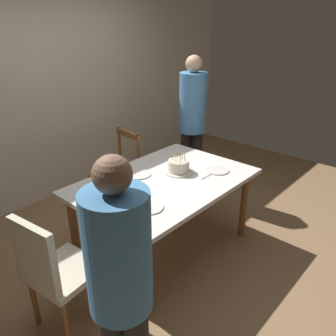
{
  "coord_description": "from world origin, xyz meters",
  "views": [
    {
      "loc": [
        -2.03,
        -1.86,
        2.1
      ],
      "look_at": [
        0.05,
        0.0,
        0.85
      ],
      "focal_mm": 36.29,
      "sensor_mm": 36.0,
      "label": 1
    }
  ],
  "objects_px": {
    "dining_table": "(164,188)",
    "plate_near_guest": "(217,170)",
    "chair_upholstered": "(53,269)",
    "person_celebrant": "(120,284)",
    "chair_spindle_back": "(118,176)",
    "person_guest": "(192,119)",
    "plate_near_celebrant": "(149,207)",
    "plate_far_side": "(139,174)",
    "birthday_cake": "(179,167)"
  },
  "relations": [
    {
      "from": "chair_upholstered",
      "to": "dining_table",
      "type": "bearing_deg",
      "value": 2.87
    },
    {
      "from": "birthday_cake",
      "to": "person_celebrant",
      "type": "xyz_separation_m",
      "value": [
        -1.44,
        -0.84,
        0.09
      ]
    },
    {
      "from": "birthday_cake",
      "to": "person_guest",
      "type": "relative_size",
      "value": 0.16
    },
    {
      "from": "birthday_cake",
      "to": "chair_spindle_back",
      "type": "relative_size",
      "value": 0.29
    },
    {
      "from": "person_celebrant",
      "to": "person_guest",
      "type": "relative_size",
      "value": 0.92
    },
    {
      "from": "birthday_cake",
      "to": "plate_near_celebrant",
      "type": "xyz_separation_m",
      "value": [
        -0.66,
        -0.26,
        -0.05
      ]
    },
    {
      "from": "plate_near_celebrant",
      "to": "person_guest",
      "type": "height_order",
      "value": "person_guest"
    },
    {
      "from": "chair_upholstered",
      "to": "person_guest",
      "type": "xyz_separation_m",
      "value": [
        2.3,
        0.61,
        0.45
      ]
    },
    {
      "from": "plate_near_guest",
      "to": "chair_upholstered",
      "type": "relative_size",
      "value": 0.23
    },
    {
      "from": "dining_table",
      "to": "birthday_cake",
      "type": "xyz_separation_m",
      "value": [
        0.22,
        0.01,
        0.14
      ]
    },
    {
      "from": "chair_upholstered",
      "to": "person_celebrant",
      "type": "height_order",
      "value": "person_celebrant"
    },
    {
      "from": "plate_near_celebrant",
      "to": "person_guest",
      "type": "distance_m",
      "value": 1.76
    },
    {
      "from": "birthday_cake",
      "to": "chair_spindle_back",
      "type": "xyz_separation_m",
      "value": [
        -0.05,
        0.85,
        -0.35
      ]
    },
    {
      "from": "plate_near_celebrant",
      "to": "plate_near_guest",
      "type": "relative_size",
      "value": 1.0
    },
    {
      "from": "birthday_cake",
      "to": "person_guest",
      "type": "xyz_separation_m",
      "value": [
        0.89,
        0.54,
        0.17
      ]
    },
    {
      "from": "dining_table",
      "to": "plate_near_guest",
      "type": "bearing_deg",
      "value": -26.94
    },
    {
      "from": "plate_near_guest",
      "to": "person_celebrant",
      "type": "xyz_separation_m",
      "value": [
        -1.71,
        -0.58,
        0.14
      ]
    },
    {
      "from": "dining_table",
      "to": "person_guest",
      "type": "bearing_deg",
      "value": 26.5
    },
    {
      "from": "birthday_cake",
      "to": "person_guest",
      "type": "distance_m",
      "value": 1.05
    },
    {
      "from": "plate_near_celebrant",
      "to": "plate_near_guest",
      "type": "distance_m",
      "value": 0.93
    },
    {
      "from": "chair_spindle_back",
      "to": "person_guest",
      "type": "height_order",
      "value": "person_guest"
    },
    {
      "from": "plate_far_side",
      "to": "chair_upholstered",
      "type": "height_order",
      "value": "chair_upholstered"
    },
    {
      "from": "person_celebrant",
      "to": "plate_far_side",
      "type": "bearing_deg",
      "value": 43.01
    },
    {
      "from": "plate_far_side",
      "to": "chair_upholstered",
      "type": "relative_size",
      "value": 0.23
    },
    {
      "from": "chair_spindle_back",
      "to": "chair_upholstered",
      "type": "height_order",
      "value": "same"
    },
    {
      "from": "plate_near_celebrant",
      "to": "plate_far_side",
      "type": "distance_m",
      "value": 0.61
    },
    {
      "from": "chair_upholstered",
      "to": "person_celebrant",
      "type": "xyz_separation_m",
      "value": [
        -0.03,
        -0.76,
        0.37
      ]
    },
    {
      "from": "dining_table",
      "to": "person_guest",
      "type": "distance_m",
      "value": 1.27
    },
    {
      "from": "dining_table",
      "to": "chair_upholstered",
      "type": "distance_m",
      "value": 1.2
    },
    {
      "from": "plate_near_guest",
      "to": "person_guest",
      "type": "height_order",
      "value": "person_guest"
    },
    {
      "from": "birthday_cake",
      "to": "person_celebrant",
      "type": "distance_m",
      "value": 1.67
    },
    {
      "from": "birthday_cake",
      "to": "chair_upholstered",
      "type": "relative_size",
      "value": 0.29
    },
    {
      "from": "dining_table",
      "to": "chair_upholstered",
      "type": "bearing_deg",
      "value": -177.13
    },
    {
      "from": "plate_near_celebrant",
      "to": "plate_far_side",
      "type": "relative_size",
      "value": 1.0
    },
    {
      "from": "person_celebrant",
      "to": "plate_near_celebrant",
      "type": "bearing_deg",
      "value": 36.42
    },
    {
      "from": "chair_spindle_back",
      "to": "person_guest",
      "type": "bearing_deg",
      "value": -18.34
    },
    {
      "from": "person_guest",
      "to": "birthday_cake",
      "type": "bearing_deg",
      "value": -148.85
    },
    {
      "from": "plate_far_side",
      "to": "plate_near_guest",
      "type": "xyz_separation_m",
      "value": [
        0.56,
        -0.49,
        0.0
      ]
    },
    {
      "from": "plate_near_celebrant",
      "to": "plate_far_side",
      "type": "height_order",
      "value": "same"
    },
    {
      "from": "plate_far_side",
      "to": "chair_spindle_back",
      "type": "height_order",
      "value": "chair_spindle_back"
    },
    {
      "from": "person_guest",
      "to": "chair_spindle_back",
      "type": "bearing_deg",
      "value": 161.66
    },
    {
      "from": "plate_near_celebrant",
      "to": "plate_near_guest",
      "type": "bearing_deg",
      "value": 0.0
    },
    {
      "from": "plate_near_guest",
      "to": "person_celebrant",
      "type": "bearing_deg",
      "value": -161.31
    },
    {
      "from": "plate_near_guest",
      "to": "chair_upholstered",
      "type": "xyz_separation_m",
      "value": [
        -1.68,
        0.19,
        -0.23
      ]
    },
    {
      "from": "plate_near_celebrant",
      "to": "chair_spindle_back",
      "type": "relative_size",
      "value": 0.23
    },
    {
      "from": "plate_far_side",
      "to": "person_guest",
      "type": "height_order",
      "value": "person_guest"
    },
    {
      "from": "dining_table",
      "to": "plate_far_side",
      "type": "bearing_deg",
      "value": 108.16
    },
    {
      "from": "plate_near_guest",
      "to": "plate_near_celebrant",
      "type": "bearing_deg",
      "value": 180.0
    },
    {
      "from": "chair_upholstered",
      "to": "person_guest",
      "type": "height_order",
      "value": "person_guest"
    },
    {
      "from": "plate_far_side",
      "to": "chair_upholstered",
      "type": "xyz_separation_m",
      "value": [
        -1.11,
        -0.31,
        -0.23
      ]
    }
  ]
}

